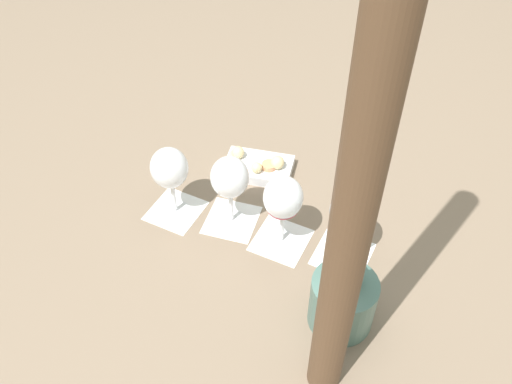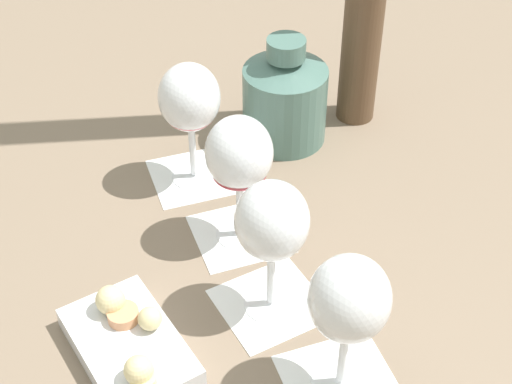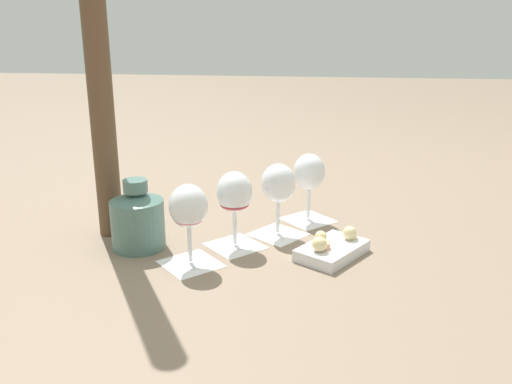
% 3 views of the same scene
% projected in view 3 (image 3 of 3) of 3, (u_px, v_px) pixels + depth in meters
% --- Properties ---
extents(ground_plane, '(8.00, 8.00, 0.00)m').
position_uv_depth(ground_plane, '(258.00, 240.00, 1.27)').
color(ground_plane, '#7F6B56').
extents(tasting_card_0, '(0.16, 0.16, 0.00)m').
position_uv_depth(tasting_card_0, '(191.00, 264.00, 1.14)').
color(tasting_card_0, white).
rests_on(tasting_card_0, ground_plane).
extents(tasting_card_1, '(0.16, 0.16, 0.00)m').
position_uv_depth(tasting_card_1, '(235.00, 246.00, 1.23)').
color(tasting_card_1, white).
rests_on(tasting_card_1, ground_plane).
extents(tasting_card_2, '(0.15, 0.16, 0.00)m').
position_uv_depth(tasting_card_2, '(278.00, 234.00, 1.30)').
color(tasting_card_2, white).
rests_on(tasting_card_2, ground_plane).
extents(tasting_card_3, '(0.16, 0.16, 0.00)m').
position_uv_depth(tasting_card_3, '(308.00, 220.00, 1.39)').
color(tasting_card_3, white).
rests_on(tasting_card_3, ground_plane).
extents(wine_glass_0, '(0.08, 0.08, 0.17)m').
position_uv_depth(wine_glass_0, '(189.00, 210.00, 1.10)').
color(wine_glass_0, white).
rests_on(wine_glass_0, tasting_card_0).
extents(wine_glass_1, '(0.08, 0.08, 0.17)m').
position_uv_depth(wine_glass_1, '(234.00, 195.00, 1.20)').
color(wine_glass_1, white).
rests_on(wine_glass_1, tasting_card_1).
extents(wine_glass_2, '(0.08, 0.08, 0.17)m').
position_uv_depth(wine_glass_2, '(278.00, 186.00, 1.26)').
color(wine_glass_2, white).
rests_on(wine_glass_2, tasting_card_2).
extents(wine_glass_3, '(0.08, 0.08, 0.17)m').
position_uv_depth(wine_glass_3, '(309.00, 175.00, 1.36)').
color(wine_glass_3, white).
rests_on(wine_glass_3, tasting_card_3).
extents(ceramic_vase, '(0.12, 0.12, 0.16)m').
position_uv_depth(ceramic_vase, '(138.00, 219.00, 1.21)').
color(ceramic_vase, '#4C7066').
rests_on(ceramic_vase, ground_plane).
extents(snack_dish, '(0.19, 0.17, 0.06)m').
position_uv_depth(snack_dish, '(332.00, 248.00, 1.18)').
color(snack_dish, silver).
rests_on(snack_dish, ground_plane).
extents(umbrella_pole, '(0.06, 0.06, 0.95)m').
position_uv_depth(umbrella_pole, '(96.00, 29.00, 1.17)').
color(umbrella_pole, brown).
rests_on(umbrella_pole, ground_plane).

